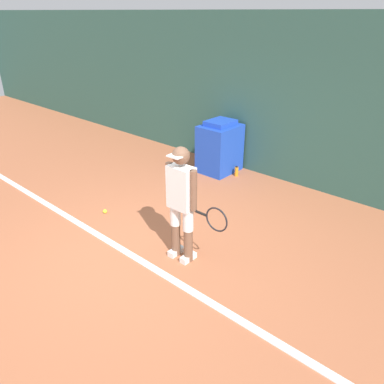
% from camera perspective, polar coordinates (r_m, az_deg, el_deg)
% --- Properties ---
extents(ground_plane, '(24.00, 24.00, 0.00)m').
position_cam_1_polar(ground_plane, '(5.33, -8.05, -8.78)').
color(ground_plane, '#B76642').
extents(back_wall, '(24.00, 0.10, 3.03)m').
position_cam_1_polar(back_wall, '(7.31, 13.07, 13.46)').
color(back_wall, '#2D564C').
rests_on(back_wall, ground_plane).
extents(court_baseline, '(21.60, 0.10, 0.01)m').
position_cam_1_polar(court_baseline, '(5.25, -9.32, -9.40)').
color(court_baseline, white).
rests_on(court_baseline, ground_plane).
extents(tennis_player, '(0.95, 0.28, 1.57)m').
position_cam_1_polar(tennis_player, '(4.69, -1.50, -1.28)').
color(tennis_player, brown).
rests_on(tennis_player, ground_plane).
extents(tennis_ball, '(0.07, 0.07, 0.07)m').
position_cam_1_polar(tennis_ball, '(6.34, -13.13, -2.88)').
color(tennis_ball, '#D1E533').
rests_on(tennis_ball, ground_plane).
extents(covered_chair, '(0.65, 0.80, 1.07)m').
position_cam_1_polar(covered_chair, '(7.68, 4.23, 6.81)').
color(covered_chair, blue).
rests_on(covered_chair, ground_plane).
extents(water_bottle, '(0.08, 0.08, 0.21)m').
position_cam_1_polar(water_bottle, '(7.60, 6.79, 3.14)').
color(water_bottle, orange).
rests_on(water_bottle, ground_plane).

